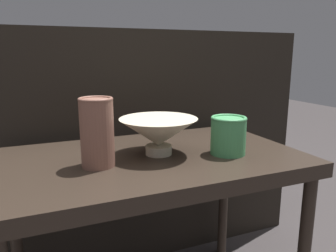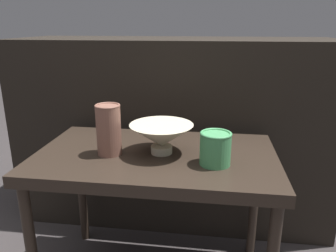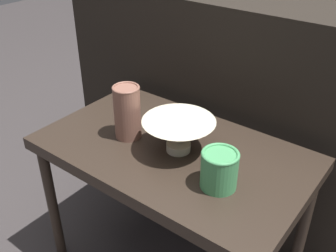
% 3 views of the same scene
% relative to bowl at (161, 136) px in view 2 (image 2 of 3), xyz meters
% --- Properties ---
extents(table, '(0.83, 0.49, 0.54)m').
position_rel_bowl_xyz_m(table, '(-0.02, 0.00, -0.12)').
color(table, '#2D231C').
rests_on(table, ground_plane).
extents(couch_backdrop, '(1.52, 0.50, 0.90)m').
position_rel_bowl_xyz_m(couch_backdrop, '(-0.02, 0.55, -0.15)').
color(couch_backdrop, black).
rests_on(couch_backdrop, ground_plane).
extents(bowl, '(0.22, 0.22, 0.10)m').
position_rel_bowl_xyz_m(bowl, '(0.00, 0.00, 0.00)').
color(bowl, beige).
rests_on(bowl, table).
extents(vase_textured_left, '(0.08, 0.08, 0.17)m').
position_rel_bowl_xyz_m(vase_textured_left, '(-0.17, -0.03, 0.03)').
color(vase_textured_left, brown).
rests_on(vase_textured_left, table).
extents(vase_colorful_right, '(0.10, 0.10, 0.11)m').
position_rel_bowl_xyz_m(vase_colorful_right, '(0.18, -0.07, -0.01)').
color(vase_colorful_right, '#47995B').
rests_on(vase_colorful_right, table).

